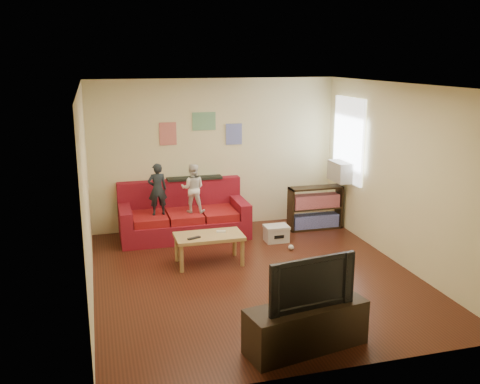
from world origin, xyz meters
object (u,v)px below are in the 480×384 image
object	(u,v)px
coffee_table	(209,239)
television	(308,280)
child_a	(157,189)
sofa	(183,217)
tv_stand	(306,327)
bookshelf	(315,210)
file_box	(276,233)
child_b	(193,188)

from	to	relation	value
coffee_table	television	xyz separation A→B (m)	(0.49, -2.67, 0.39)
child_a	coffee_table	distance (m)	1.49
sofa	tv_stand	world-z (taller)	sofa
tv_stand	bookshelf	bearing A→B (deg)	54.66
file_box	child_a	bearing A→B (deg)	163.28
child_a	television	world-z (taller)	child_a
bookshelf	tv_stand	world-z (taller)	bookshelf
coffee_table	television	bearing A→B (deg)	-79.66
child_a	coffee_table	size ratio (longest dim) A/B	0.87
child_a	tv_stand	world-z (taller)	child_a
child_a	coffee_table	xyz separation A→B (m)	(0.60, -1.26, -0.51)
tv_stand	television	world-z (taller)	television
bookshelf	child_a	bearing A→B (deg)	178.24
sofa	file_box	size ratio (longest dim) A/B	5.44
tv_stand	file_box	bearing A→B (deg)	65.16
child_b	file_box	world-z (taller)	child_b
tv_stand	sofa	bearing A→B (deg)	87.93
coffee_table	tv_stand	xyz separation A→B (m)	(0.49, -2.67, -0.14)
child_a	bookshelf	world-z (taller)	child_a
child_a	sofa	bearing A→B (deg)	-161.52
child_a	file_box	world-z (taller)	child_a
sofa	file_box	bearing A→B (deg)	-27.12
coffee_table	file_box	world-z (taller)	coffee_table
sofa	child_b	bearing A→B (deg)	-49.87
child_a	file_box	xyz separation A→B (m)	(1.92, -0.58, -0.76)
coffee_table	file_box	bearing A→B (deg)	27.42
coffee_table	television	distance (m)	2.74
sofa	bookshelf	size ratio (longest dim) A/B	2.25
child_b	coffee_table	distance (m)	1.35
tv_stand	television	distance (m)	0.54
sofa	coffee_table	size ratio (longest dim) A/B	2.15
tv_stand	child_b	bearing A→B (deg)	86.21
child_a	bookshelf	bearing A→B (deg)	175.55
child_a	child_b	world-z (taller)	child_a
sofa	file_box	xyz separation A→B (m)	(1.47, -0.75, -0.18)
tv_stand	child_a	bearing A→B (deg)	94.61
television	coffee_table	bearing A→B (deg)	91.87
child_b	bookshelf	distance (m)	2.30
file_box	coffee_table	bearing A→B (deg)	-152.58
coffee_table	television	size ratio (longest dim) A/B	1.03
sofa	child_a	bearing A→B (deg)	-158.82
child_a	television	distance (m)	4.08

